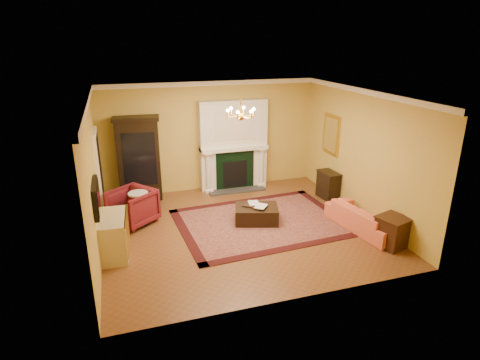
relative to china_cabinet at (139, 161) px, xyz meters
name	(u,v)px	position (x,y,z in m)	size (l,w,h in m)	color
floor	(241,229)	(1.98, -2.49, -1.07)	(6.00, 5.50, 0.02)	brown
ceiling	(241,94)	(1.98, -2.49, 1.95)	(6.00, 5.50, 0.02)	silver
wall_back	(211,136)	(1.98, 0.27, 0.44)	(6.00, 0.02, 3.00)	gold
wall_front	(295,217)	(1.98, -5.25, 0.44)	(6.00, 0.02, 3.00)	gold
wall_left	(93,179)	(-1.03, -2.49, 0.44)	(0.02, 5.50, 3.00)	gold
wall_right	(362,154)	(4.99, -2.49, 0.44)	(0.02, 5.50, 3.00)	gold
fireplace	(233,147)	(2.58, 0.08, 0.14)	(1.90, 0.70, 2.50)	white
crown_molding	(228,92)	(1.98, -1.53, 1.88)	(6.00, 5.50, 0.12)	white
doorway	(100,174)	(-0.97, -0.79, -0.01)	(0.08, 1.05, 2.10)	white
tv_panel	(96,197)	(-0.96, -3.09, 0.29)	(0.09, 0.95, 0.58)	black
gilt_mirror	(331,134)	(4.95, -1.09, 0.59)	(0.06, 0.76, 1.05)	gold
chandelier	(241,114)	(1.98, -2.49, 1.55)	(0.63, 0.55, 0.53)	gold
oriental_rug	(262,222)	(2.55, -2.34, -1.05)	(3.82, 2.86, 0.02)	#470F1B
china_cabinet	(139,161)	(0.00, 0.00, 0.00)	(1.06, 0.48, 2.12)	black
wingback_armchair	(132,205)	(-0.32, -1.51, -0.60)	(0.89, 0.83, 0.92)	maroon
pedestal_table	(139,206)	(-0.17, -1.63, -0.60)	(0.45, 0.45, 0.80)	black
commode	(114,236)	(-0.75, -2.83, -0.65)	(0.52, 1.09, 0.81)	beige
coral_sofa	(364,214)	(4.60, -3.37, -0.69)	(1.88, 0.55, 0.74)	#E06847
end_table	(392,233)	(4.70, -4.21, -0.75)	(0.53, 0.53, 0.62)	black
console_table	(328,186)	(4.76, -1.45, -0.71)	(0.36, 0.63, 0.70)	black
leather_ottoman	(256,214)	(2.44, -2.27, -0.86)	(0.98, 0.71, 0.37)	black
ottoman_tray	(255,205)	(2.43, -2.20, -0.66)	(0.50, 0.39, 0.03)	black
book_a	(249,198)	(2.28, -2.15, -0.49)	(0.24, 0.03, 0.32)	gray
book_b	(256,200)	(2.41, -2.31, -0.48)	(0.24, 0.02, 0.32)	gray
topiary_left	(210,141)	(1.90, 0.04, 0.38)	(0.14, 0.14, 0.39)	gray
topiary_right	(254,136)	(3.16, 0.04, 0.41)	(0.16, 0.16, 0.44)	gray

